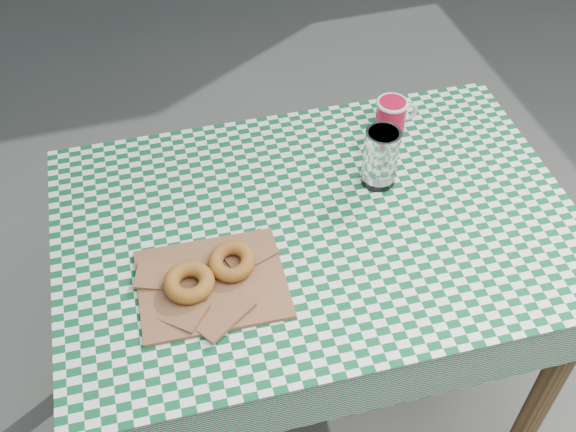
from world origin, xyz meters
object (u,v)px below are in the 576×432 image
object	(u,v)px
paper_bag	(212,283)
coffee_mug	(391,115)
table	(314,322)
drinking_glass	(381,157)

from	to	relation	value
paper_bag	coffee_mug	xyz separation A→B (m)	(0.53, 0.36, 0.03)
table	coffee_mug	xyz separation A→B (m)	(0.27, 0.25, 0.42)
coffee_mug	drinking_glass	xyz separation A→B (m)	(-0.10, -0.17, 0.03)
paper_bag	coffee_mug	world-z (taller)	coffee_mug
paper_bag	coffee_mug	size ratio (longest dim) A/B	1.99
paper_bag	drinking_glass	world-z (taller)	drinking_glass
table	paper_bag	distance (m)	0.48
coffee_mug	drinking_glass	size ratio (longest dim) A/B	1.03
table	drinking_glass	world-z (taller)	drinking_glass
paper_bag	drinking_glass	xyz separation A→B (m)	(0.43, 0.19, 0.06)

